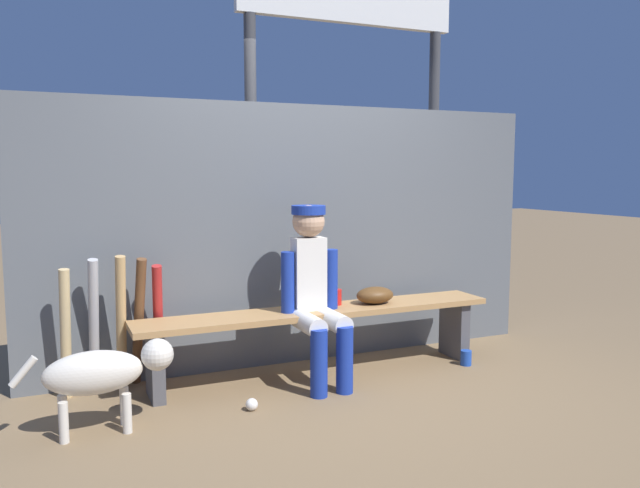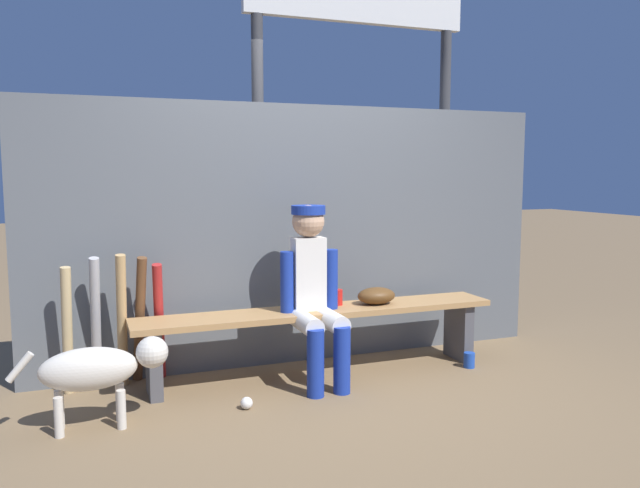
# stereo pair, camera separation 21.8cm
# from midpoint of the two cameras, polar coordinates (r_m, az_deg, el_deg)

# --- Properties ---
(ground_plane) EXTENTS (30.00, 30.00, 0.00)m
(ground_plane) POSITION_cam_midpoint_polar(r_m,az_deg,el_deg) (4.48, 1.42, -11.83)
(ground_plane) COLOR brown
(chainlink_fence) EXTENTS (3.92, 0.03, 1.90)m
(chainlink_fence) POSITION_cam_midpoint_polar(r_m,az_deg,el_deg) (4.63, -0.32, 0.82)
(chainlink_fence) COLOR #595E63
(chainlink_fence) RESTS_ON ground_plane
(dugout_bench) EXTENTS (2.55, 0.36, 0.47)m
(dugout_bench) POSITION_cam_midpoint_polar(r_m,az_deg,el_deg) (4.38, 1.44, -7.22)
(dugout_bench) COLOR #AD7F4C
(dugout_bench) RESTS_ON ground_plane
(player_seated) EXTENTS (0.41, 0.55, 1.19)m
(player_seated) POSITION_cam_midpoint_polar(r_m,az_deg,el_deg) (4.18, 0.96, -3.92)
(player_seated) COLOR silver
(player_seated) RESTS_ON ground_plane
(baseball_glove) EXTENTS (0.28, 0.20, 0.12)m
(baseball_glove) POSITION_cam_midpoint_polar(r_m,az_deg,el_deg) (4.52, 6.52, -4.70)
(baseball_glove) COLOR #593819
(baseball_glove) RESTS_ON dugout_bench
(bat_aluminum_red) EXTENTS (0.10, 0.26, 0.82)m
(bat_aluminum_red) POSITION_cam_midpoint_polar(r_m,az_deg,el_deg) (4.35, -13.01, -6.93)
(bat_aluminum_red) COLOR #B22323
(bat_aluminum_red) RESTS_ON ground_plane
(bat_wood_dark) EXTENTS (0.11, 0.27, 0.87)m
(bat_wood_dark) POSITION_cam_midpoint_polar(r_m,az_deg,el_deg) (4.33, -14.67, -6.69)
(bat_wood_dark) COLOR brown
(bat_wood_dark) RESTS_ON ground_plane
(bat_wood_tan) EXTENTS (0.07, 0.21, 0.90)m
(bat_wood_tan) POSITION_cam_midpoint_polar(r_m,az_deg,el_deg) (4.26, -16.14, -6.77)
(bat_wood_tan) COLOR tan
(bat_wood_tan) RESTS_ON ground_plane
(bat_aluminum_silver) EXTENTS (0.07, 0.26, 0.88)m
(bat_aluminum_silver) POSITION_cam_midpoint_polar(r_m,az_deg,el_deg) (4.34, -18.35, -6.74)
(bat_aluminum_silver) COLOR #B7B7BC
(bat_aluminum_silver) RESTS_ON ground_plane
(bat_wood_natural) EXTENTS (0.09, 0.17, 0.83)m
(bat_wood_natural) POSITION_cam_midpoint_polar(r_m,az_deg,el_deg) (4.25, -20.61, -7.42)
(bat_wood_natural) COLOR tan
(bat_wood_natural) RESTS_ON ground_plane
(baseball) EXTENTS (0.07, 0.07, 0.07)m
(baseball) POSITION_cam_midpoint_polar(r_m,az_deg,el_deg) (3.89, -5.04, -14.21)
(baseball) COLOR white
(baseball) RESTS_ON ground_plane
(cup_on_ground) EXTENTS (0.08, 0.08, 0.11)m
(cup_on_ground) POSITION_cam_midpoint_polar(r_m,az_deg,el_deg) (4.78, 14.69, -10.17)
(cup_on_ground) COLOR #1E47AD
(cup_on_ground) RESTS_ON ground_plane
(cup_on_bench) EXTENTS (0.08, 0.08, 0.11)m
(cup_on_bench) POSITION_cam_midpoint_polar(r_m,az_deg,el_deg) (4.47, 2.95, -4.86)
(cup_on_bench) COLOR red
(cup_on_bench) RESTS_ON dugout_bench
(scoreboard) EXTENTS (2.33, 0.27, 3.93)m
(scoreboard) POSITION_cam_midpoint_polar(r_m,az_deg,el_deg) (5.89, 5.05, 20.03)
(scoreboard) COLOR #3F3F42
(scoreboard) RESTS_ON ground_plane
(dog) EXTENTS (0.84, 0.20, 0.49)m
(dog) POSITION_cam_midpoint_polar(r_m,az_deg,el_deg) (3.69, -17.77, -10.74)
(dog) COLOR beige
(dog) RESTS_ON ground_plane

